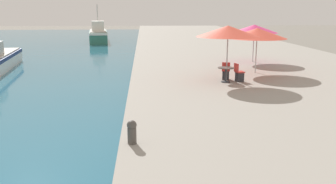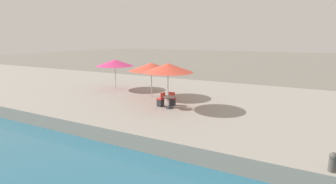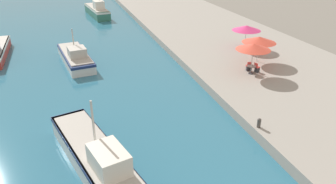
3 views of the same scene
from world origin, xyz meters
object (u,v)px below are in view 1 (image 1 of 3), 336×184
Objects in this scene: cafe_chair_left at (226,73)px; mooring_bollard at (132,131)px; fishing_boat_distant at (98,35)px; cafe_chair_right at (239,75)px; cafe_table at (226,72)px; cafe_umbrella_striped at (254,29)px; cafe_umbrella_pink at (228,31)px; cafe_umbrella_white at (257,33)px.

cafe_chair_left is 1.39× the size of mooring_bollard.
fishing_boat_distant is 32.89m from cafe_chair_left.
fishing_boat_distant is 10.47× the size of cafe_chair_left.
cafe_chair_left is 1.00× the size of cafe_chair_right.
fishing_boat_distant reaches higher than cafe_table.
cafe_umbrella_striped reaches higher than cafe_table.
fishing_boat_distant is 3.09× the size of cafe_umbrella_pink.
cafe_chair_left is at bearing -117.22° from cafe_umbrella_striped.
cafe_umbrella_pink is at bearing -130.75° from cafe_umbrella_white.
cafe_chair_right is (0.56, -0.55, 0.00)m from cafe_chair_left.
cafe_umbrella_white is at bearing 55.12° from cafe_chair_left.
cafe_umbrella_pink is 7.68m from cafe_umbrella_striped.
fishing_boat_distant is 40.70m from mooring_bollard.
cafe_table is 0.88× the size of cafe_chair_right.
cafe_chair_right is (-1.59, -2.57, -1.89)m from cafe_umbrella_white.
cafe_chair_right reaches higher than mooring_bollard.
cafe_umbrella_pink is 9.77m from mooring_bollard.
cafe_umbrella_striped is (3.35, 6.91, -0.26)m from cafe_umbrella_pink.
cafe_umbrella_pink reaches higher than cafe_table.
mooring_bollard is (5.56, -40.32, 0.15)m from fishing_boat_distant.
cafe_umbrella_pink reaches higher than cafe_chair_left.
cafe_umbrella_striped is 17.31m from mooring_bollard.
fishing_boat_distant is 2.90× the size of cafe_umbrella_white.
fishing_boat_distant is 28.38m from cafe_umbrella_striped.
cafe_umbrella_striped is at bearing 63.14° from mooring_bollard.
fishing_boat_distant is 3.06× the size of cafe_umbrella_striped.
cafe_umbrella_white is 13.03m from mooring_bollard.
cafe_umbrella_pink is at bearing 62.31° from mooring_bollard.
cafe_umbrella_white reaches higher than cafe_chair_left.
cafe_umbrella_striped is at bearing 74.61° from cafe_chair_left.
cafe_chair_right is at bearing 59.07° from mooring_bollard.
fishing_boat_distant is at bearing 107.40° from cafe_umbrella_pink.
mooring_bollard is (-4.52, -9.01, 0.02)m from cafe_chair_left.
cafe_chair_left is (10.08, -31.30, 0.12)m from fishing_boat_distant.
cafe_umbrella_pink is 3.39× the size of cafe_chair_left.
cafe_umbrella_pink is 2.25m from cafe_chair_right.
cafe_chair_right is at bearing -78.42° from fishing_boat_distant.
cafe_umbrella_pink is at bearing -86.75° from cafe_chair_left.
cafe_umbrella_pink is 3.44m from cafe_umbrella_white.
cafe_chair_left is at bearing 81.42° from cafe_umbrella_pink.
cafe_umbrella_pink is at bearing -115.84° from cafe_umbrella_striped.
cafe_umbrella_pink is 1.96m from cafe_table.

